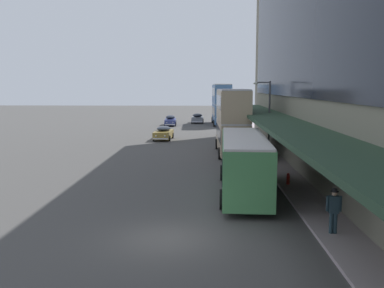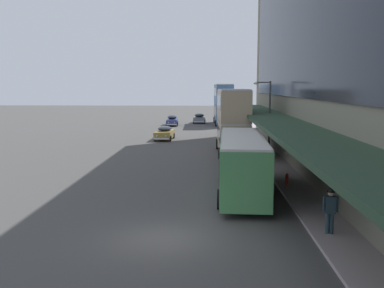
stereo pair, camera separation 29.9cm
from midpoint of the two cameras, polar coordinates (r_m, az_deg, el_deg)
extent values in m
plane|color=#484644|center=(17.57, -3.42, -12.49)|extent=(240.00, 240.00, 0.00)
cube|color=#27402C|center=(17.24, 18.16, -0.47)|extent=(3.20, 72.00, 0.24)
cube|color=#4B9254|center=(24.25, 7.06, -2.57)|extent=(2.81, 10.25, 2.84)
cube|color=black|center=(24.19, 7.07, -1.77)|extent=(2.82, 9.44, 1.25)
cube|color=silver|center=(24.04, 7.12, 0.88)|extent=(2.72, 10.24, 0.12)
cube|color=black|center=(29.15, 6.67, 1.48)|extent=(1.21, 0.11, 0.36)
cylinder|color=black|center=(27.86, 4.23, -3.85)|extent=(0.29, 1.01, 1.00)
cylinder|color=black|center=(27.95, 9.19, -3.89)|extent=(0.29, 1.01, 1.00)
cylinder|color=black|center=(21.43, 4.12, -7.37)|extent=(0.29, 1.01, 1.00)
cylinder|color=black|center=(21.55, 10.60, -7.40)|extent=(0.29, 1.01, 1.00)
cube|color=tan|center=(38.58, 5.62, 1.11)|extent=(2.60, 9.14, 2.64)
cube|color=black|center=(38.54, 5.63, 1.57)|extent=(2.63, 8.41, 1.16)
cube|color=silver|center=(38.44, 5.65, 3.13)|extent=(2.50, 9.14, 0.12)
cube|color=tan|center=(38.36, 5.67, 5.17)|extent=(2.60, 9.14, 2.64)
cube|color=black|center=(38.35, 5.68, 5.64)|extent=(2.63, 8.41, 1.16)
cube|color=silver|center=(38.33, 5.70, 7.21)|extent=(2.50, 9.14, 0.12)
cube|color=black|center=(42.91, 5.24, 6.86)|extent=(1.23, 0.08, 0.36)
cylinder|color=black|center=(41.72, 3.61, 0.01)|extent=(0.27, 1.00, 1.00)
cylinder|color=black|center=(41.89, 6.97, -0.01)|extent=(0.27, 1.00, 1.00)
cylinder|color=black|center=(35.87, 3.96, -1.26)|extent=(0.27, 1.00, 1.00)
cylinder|color=black|center=(36.06, 7.87, -1.26)|extent=(0.27, 1.00, 1.00)
cube|color=#41699C|center=(68.64, 4.29, 4.12)|extent=(2.82, 10.22, 2.95)
cube|color=black|center=(68.62, 4.29, 4.41)|extent=(2.84, 9.41, 1.30)
cube|color=silver|center=(68.57, 4.30, 5.39)|extent=(2.72, 10.22, 0.12)
cube|color=#41699C|center=(68.52, 4.32, 6.66)|extent=(2.82, 10.22, 2.95)
cube|color=black|center=(68.52, 4.32, 6.95)|extent=(2.84, 9.41, 1.30)
cube|color=silver|center=(68.51, 4.33, 7.93)|extent=(2.72, 10.22, 0.12)
cube|color=black|center=(73.62, 4.08, 7.68)|extent=(1.27, 0.09, 0.36)
cylinder|color=black|center=(72.11, 3.10, 3.24)|extent=(0.28, 1.01, 1.00)
cylinder|color=black|center=(72.26, 5.12, 3.23)|extent=(0.28, 1.01, 1.00)
cylinder|color=black|center=(65.54, 3.33, 2.80)|extent=(0.28, 1.01, 1.00)
cylinder|color=black|center=(65.70, 5.56, 2.79)|extent=(0.28, 1.01, 1.00)
cube|color=olive|center=(49.15, -3.51, 1.31)|extent=(2.05, 4.42, 0.79)
ellipsoid|color=#1E232D|center=(49.30, -3.48, 2.08)|extent=(1.72, 2.47, 0.55)
cube|color=silver|center=(47.01, -3.93, 0.71)|extent=(1.72, 0.22, 0.14)
cube|color=silver|center=(51.35, -3.12, 1.31)|extent=(1.72, 0.22, 0.14)
sphere|color=silver|center=(46.93, -3.33, 1.07)|extent=(0.18, 0.18, 0.18)
sphere|color=silver|center=(47.09, -4.53, 1.08)|extent=(0.18, 0.18, 0.18)
cylinder|color=black|center=(47.74, -2.69, 0.76)|extent=(0.18, 0.65, 0.64)
cylinder|color=black|center=(48.03, -4.83, 0.79)|extent=(0.18, 0.65, 0.64)
cylinder|color=black|center=(50.37, -2.26, 1.13)|extent=(0.18, 0.65, 0.64)
cylinder|color=black|center=(50.65, -4.28, 1.15)|extent=(0.18, 0.65, 0.64)
cube|color=navy|center=(67.00, -2.54, 3.01)|extent=(1.88, 4.84, 0.79)
ellipsoid|color=#1E232D|center=(67.18, -2.53, 3.61)|extent=(1.58, 2.69, 0.65)
cube|color=silver|center=(64.59, -2.61, 2.61)|extent=(1.57, 0.20, 0.14)
cube|color=silver|center=(69.44, -2.47, 2.97)|extent=(1.57, 0.20, 0.14)
sphere|color=silver|center=(64.58, -2.21, 2.88)|extent=(0.18, 0.18, 0.18)
sphere|color=silver|center=(64.62, -3.02, 2.88)|extent=(0.18, 0.18, 0.18)
cylinder|color=black|center=(65.53, -1.86, 2.65)|extent=(0.17, 0.65, 0.64)
cylinder|color=black|center=(65.59, -3.30, 2.64)|extent=(0.17, 0.65, 0.64)
cylinder|color=black|center=(68.47, -1.80, 2.86)|extent=(0.17, 0.65, 0.64)
cylinder|color=black|center=(68.52, -3.18, 2.86)|extent=(0.17, 0.65, 0.64)
cube|color=gray|center=(71.51, 1.10, 3.31)|extent=(1.90, 4.03, 0.80)
ellipsoid|color=#1E232D|center=(71.26, 1.10, 3.85)|extent=(1.65, 2.23, 0.63)
cube|color=silver|center=(73.57, 1.17, 3.24)|extent=(1.74, 0.15, 0.14)
cube|color=silver|center=(69.49, 1.04, 2.98)|extent=(1.74, 0.15, 0.14)
sphere|color=silver|center=(73.54, 0.77, 3.47)|extent=(0.18, 0.18, 0.18)
sphere|color=silver|center=(73.50, 1.56, 3.47)|extent=(0.18, 0.18, 0.18)
cylinder|color=black|center=(72.81, 0.42, 3.15)|extent=(0.15, 0.64, 0.64)
cylinder|color=black|center=(72.74, 1.86, 3.15)|extent=(0.15, 0.64, 0.64)
cylinder|color=black|center=(70.34, 0.32, 3.00)|extent=(0.15, 0.64, 0.64)
cylinder|color=black|center=(70.27, 1.81, 2.99)|extent=(0.15, 0.64, 0.64)
cylinder|color=#233741|center=(18.45, 18.57, -10.02)|extent=(0.16, 0.16, 0.85)
cylinder|color=#233741|center=(18.41, 18.08, -10.03)|extent=(0.16, 0.16, 0.85)
cube|color=#233741|center=(18.21, 18.43, -7.70)|extent=(0.42, 0.27, 0.70)
cylinder|color=#233741|center=(18.26, 19.24, -7.58)|extent=(0.10, 0.10, 0.63)
cylinder|color=#233741|center=(18.15, 17.63, -7.60)|extent=(0.10, 0.10, 0.63)
sphere|color=tan|center=(18.10, 18.49, -6.29)|extent=(0.22, 0.22, 0.22)
cylinder|color=black|center=(18.08, 18.50, -6.06)|extent=(0.33, 0.33, 0.02)
cylinder|color=black|center=(18.07, 18.51, -5.87)|extent=(0.21, 0.21, 0.12)
cylinder|color=#4C4C51|center=(36.87, 10.52, 3.30)|extent=(0.16, 0.16, 6.36)
cylinder|color=#4C4C51|center=(36.69, 9.70, 8.11)|extent=(1.20, 0.10, 0.10)
ellipsoid|color=silver|center=(36.62, 8.76, 8.01)|extent=(0.44, 0.28, 0.20)
cylinder|color=red|center=(26.68, 12.85, -4.70)|extent=(0.20, 0.20, 0.55)
sphere|color=red|center=(26.61, 12.88, -4.00)|extent=(0.18, 0.18, 0.18)
cylinder|color=red|center=(26.82, 12.80, -4.58)|extent=(0.08, 0.10, 0.08)
cylinder|color=red|center=(26.53, 12.91, -4.72)|extent=(0.08, 0.10, 0.08)
camera|label=1|loc=(0.15, -89.76, 0.03)|focal=40.00mm
camera|label=2|loc=(0.15, 90.24, -0.03)|focal=40.00mm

